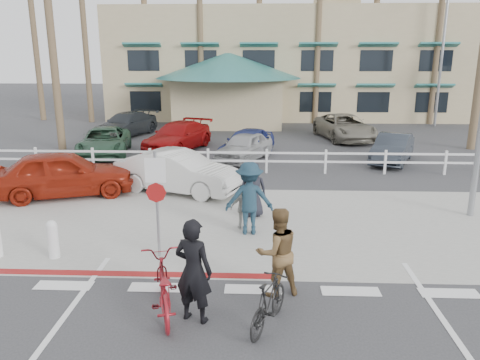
{
  "coord_description": "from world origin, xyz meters",
  "views": [
    {
      "loc": [
        0.08,
        -8.17,
        4.73
      ],
      "look_at": [
        -0.41,
        3.8,
        1.5
      ],
      "focal_mm": 35.0,
      "sensor_mm": 36.0,
      "label": 1
    }
  ],
  "objects_px": {
    "car_red_compact": "(63,173)",
    "bike_red": "(163,286)",
    "bike_black": "(268,303)",
    "sign_post": "(157,199)",
    "car_white_sedan": "(178,172)"
  },
  "relations": [
    {
      "from": "sign_post",
      "to": "bike_black",
      "type": "relative_size",
      "value": 1.85
    },
    {
      "from": "car_white_sedan",
      "to": "sign_post",
      "type": "bearing_deg",
      "value": -154.37
    },
    {
      "from": "bike_black",
      "to": "car_white_sedan",
      "type": "xyz_separation_m",
      "value": [
        -3.03,
        8.39,
        0.26
      ]
    },
    {
      "from": "bike_black",
      "to": "car_red_compact",
      "type": "distance_m",
      "value": 10.36
    },
    {
      "from": "sign_post",
      "to": "car_red_compact",
      "type": "bearing_deg",
      "value": 131.73
    },
    {
      "from": "bike_black",
      "to": "car_white_sedan",
      "type": "distance_m",
      "value": 8.93
    },
    {
      "from": "car_red_compact",
      "to": "sign_post",
      "type": "bearing_deg",
      "value": -157.46
    },
    {
      "from": "car_red_compact",
      "to": "bike_red",
      "type": "bearing_deg",
      "value": -165.48
    },
    {
      "from": "bike_red",
      "to": "bike_black",
      "type": "xyz_separation_m",
      "value": [
        1.96,
        -0.4,
        -0.07
      ]
    },
    {
      "from": "sign_post",
      "to": "car_white_sedan",
      "type": "xyz_separation_m",
      "value": [
        -0.45,
        5.45,
        -0.72
      ]
    },
    {
      "from": "bike_black",
      "to": "car_red_compact",
      "type": "height_order",
      "value": "car_red_compact"
    },
    {
      "from": "sign_post",
      "to": "bike_red",
      "type": "relative_size",
      "value": 1.4
    },
    {
      "from": "bike_black",
      "to": "car_red_compact",
      "type": "bearing_deg",
      "value": -25.12
    },
    {
      "from": "bike_black",
      "to": "bike_red",
      "type": "bearing_deg",
      "value": 11.93
    },
    {
      "from": "bike_red",
      "to": "car_red_compact",
      "type": "height_order",
      "value": "car_red_compact"
    }
  ]
}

